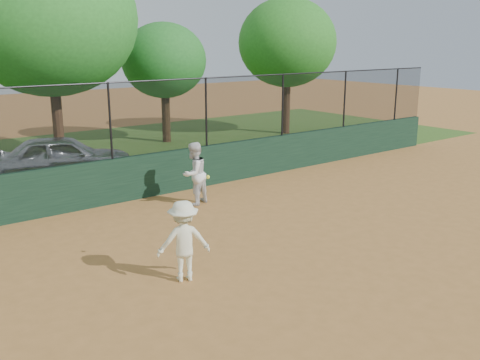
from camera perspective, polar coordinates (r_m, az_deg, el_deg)
ground at (r=10.21m, az=4.08°, el=-9.69°), size 80.00×80.00×0.00m
back_wall at (r=14.78m, az=-11.56°, el=0.19°), size 26.00×0.20×1.20m
grass_strip at (r=20.34m, az=-19.06°, el=1.85°), size 36.00×12.00×0.01m
parked_car at (r=17.47m, az=-18.32°, el=2.28°), size 4.45×2.93×1.41m
player_second at (r=14.06m, az=-4.93°, el=0.67°), size 0.97×0.86×1.67m
player_main at (r=9.63m, az=-6.03°, el=-6.48°), size 1.10×0.87×1.95m
fence_assembly at (r=14.46m, az=-11.99°, el=6.46°), size 26.00×0.06×2.00m
tree_2 at (r=19.73m, az=-19.71°, el=15.90°), size 6.02×5.47×7.55m
tree_3 at (r=23.01m, az=-8.10°, el=12.48°), size 3.61×3.29×5.00m
tree_4 at (r=25.09m, az=5.09°, el=14.37°), size 4.63×4.21×6.16m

